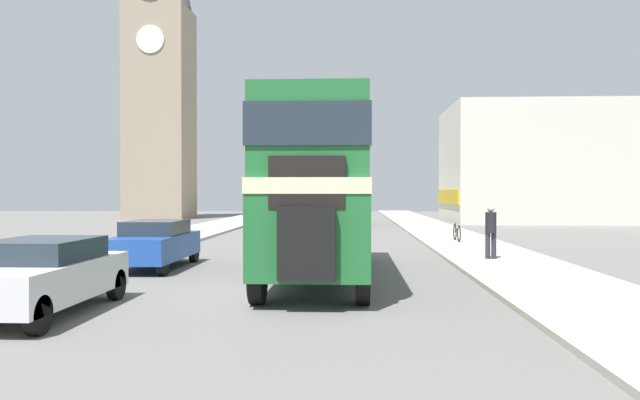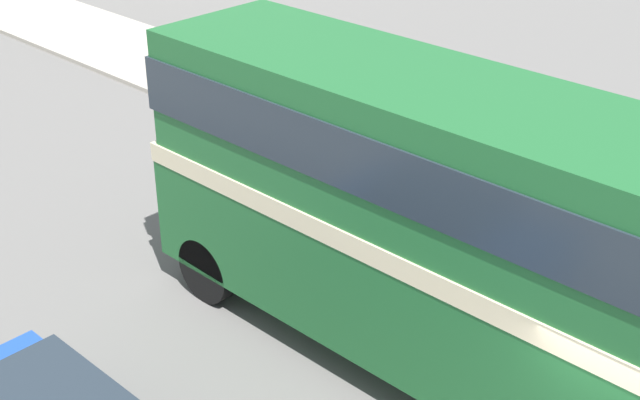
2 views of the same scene
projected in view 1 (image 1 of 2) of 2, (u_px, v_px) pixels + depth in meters
name	position (u px, v px, depth m)	size (l,w,h in m)	color
ground_plane	(261.00, 298.00, 13.20)	(120.00, 120.00, 0.00)	slate
sidewalk_right	(585.00, 298.00, 12.86)	(3.50, 120.00, 0.12)	#A8A093
double_decker_bus	(320.00, 179.00, 16.42)	(2.42, 10.00, 4.38)	#1E602D
bus_distant	(338.00, 190.00, 44.05)	(2.49, 11.17, 4.02)	#1E602D
car_parked_near	(40.00, 275.00, 11.49)	(1.83, 4.17, 1.38)	silver
car_parked_mid	(154.00, 243.00, 18.51)	(1.74, 4.22, 1.41)	#1E479E
pedestrian_walking	(491.00, 228.00, 19.94)	(0.35, 0.35, 1.72)	#282833
bicycle_on_pavement	(457.00, 233.00, 27.24)	(0.05, 1.76, 0.78)	black
church_tower	(160.00, 37.00, 53.52)	(5.37, 5.37, 30.46)	gray
shop_building_block	(573.00, 164.00, 47.17)	(18.76, 10.43, 8.73)	beige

